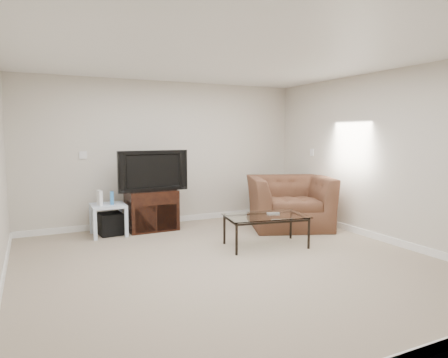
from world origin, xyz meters
name	(u,v)px	position (x,y,z in m)	size (l,w,h in m)	color
floor	(230,263)	(0.00, 0.00, 0.00)	(5.00, 5.00, 0.00)	tan
ceiling	(230,56)	(0.00, 0.00, 2.50)	(5.00, 5.00, 0.00)	white
wall_back	(166,153)	(0.00, 2.50, 1.25)	(5.00, 0.02, 2.50)	silver
wall_right	(381,157)	(2.50, 0.00, 1.25)	(0.02, 5.00, 2.50)	silver
plate_back	(83,155)	(-1.40, 2.49, 1.25)	(0.12, 0.02, 0.12)	white
plate_right_switch	(312,152)	(2.49, 1.60, 1.25)	(0.02, 0.09, 0.13)	white
plate_right_outlet	(321,206)	(2.49, 1.30, 0.30)	(0.02, 0.08, 0.12)	white
tv_stand	(152,210)	(-0.39, 2.13, 0.33)	(0.80, 0.55, 0.66)	black
dvd_player	(152,197)	(-0.39, 2.08, 0.55)	(0.46, 0.32, 0.06)	black
television	(151,170)	(-0.39, 2.09, 1.00)	(1.07, 0.21, 0.66)	black
side_table	(108,220)	(-1.11, 2.05, 0.25)	(0.52, 0.52, 0.49)	silver
subwoofer	(110,224)	(-1.08, 2.07, 0.18)	(0.34, 0.34, 0.34)	black
game_console	(100,198)	(-1.23, 2.03, 0.61)	(0.05, 0.16, 0.23)	white
game_case	(112,198)	(-1.05, 2.03, 0.59)	(0.05, 0.14, 0.20)	#337FCC
recliner	(290,193)	(1.78, 1.28, 0.58)	(1.34, 0.87, 1.17)	brown
coffee_table	(266,231)	(0.79, 0.44, 0.22)	(1.14, 0.64, 0.44)	black
remote	(273,213)	(0.94, 0.48, 0.46)	(0.18, 0.05, 0.02)	#B2B2B7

